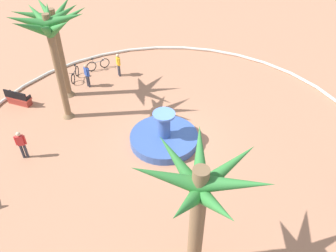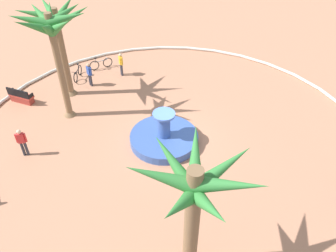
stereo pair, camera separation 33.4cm
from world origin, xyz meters
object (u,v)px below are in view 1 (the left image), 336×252
object	(u,v)px
palm_tree_by_curb	(50,34)
fountain	(164,138)
bicycle_by_lamppost	(75,74)
person_cyclist_helmet	(118,64)
bicycle_red_frame	(98,64)
person_cyclist_photo	(87,74)
palm_tree_mid_plaza	(55,29)
person_pedestrian_stroll	(21,144)
palm_tree_near_fountain	(200,196)
bench_southeast	(19,99)

from	to	relation	value
palm_tree_by_curb	fountain	bearing A→B (deg)	153.00
bicycle_by_lamppost	person_cyclist_helmet	size ratio (longest dim) A/B	1.04
fountain	bicycle_red_frame	bearing A→B (deg)	-63.98
bicycle_by_lamppost	person_cyclist_photo	distance (m)	1.50
bicycle_by_lamppost	person_cyclist_photo	xyz separation A→B (m)	(-0.98, 1.00, 0.53)
fountain	bicycle_by_lamppost	world-z (taller)	fountain
person_cyclist_helmet	bicycle_red_frame	bearing A→B (deg)	-34.02
palm_tree_mid_plaza	person_cyclist_helmet	world-z (taller)	palm_tree_mid_plaza
person_pedestrian_stroll	person_cyclist_photo	bearing A→B (deg)	-111.87
palm_tree_near_fountain	person_cyclist_helmet	world-z (taller)	palm_tree_near_fountain
bench_southeast	person_pedestrian_stroll	xyz separation A→B (m)	(-1.45, 4.89, 0.58)
palm_tree_near_fountain	person_pedestrian_stroll	bearing A→B (deg)	-40.30
bicycle_red_frame	person_cyclist_photo	size ratio (longest dim) A/B	0.97
palm_tree_near_fountain	palm_tree_by_curb	distance (m)	11.58
person_pedestrian_stroll	palm_tree_mid_plaza	bearing A→B (deg)	-104.20
bench_southeast	person_cyclist_helmet	bearing A→B (deg)	-154.57
person_cyclist_photo	person_pedestrian_stroll	distance (m)	7.06
fountain	palm_tree_near_fountain	world-z (taller)	palm_tree_near_fountain
palm_tree_by_curb	person_cyclist_helmet	xyz separation A→B (m)	(-2.91, -4.48, -4.25)
person_cyclist_helmet	person_pedestrian_stroll	size ratio (longest dim) A/B	0.99
person_cyclist_photo	bicycle_red_frame	bearing A→B (deg)	-102.39
bicycle_by_lamppost	person_pedestrian_stroll	xyz separation A→B (m)	(1.65, 7.55, 0.55)
fountain	person_pedestrian_stroll	size ratio (longest dim) A/B	2.21
bicycle_by_lamppost	person_cyclist_helmet	world-z (taller)	person_cyclist_helmet
person_cyclist_photo	person_pedestrian_stroll	xyz separation A→B (m)	(2.63, 6.55, 0.01)
bench_southeast	bicycle_by_lamppost	size ratio (longest dim) A/B	0.97
palm_tree_near_fountain	bench_southeast	bearing A→B (deg)	-51.30
bicycle_by_lamppost	person_cyclist_photo	size ratio (longest dim) A/B	1.04
person_cyclist_helmet	person_cyclist_photo	size ratio (longest dim) A/B	1.01
person_pedestrian_stroll	bicycle_by_lamppost	bearing A→B (deg)	-102.32
palm_tree_by_curb	bicycle_red_frame	distance (m)	7.43
fountain	bicycle_red_frame	world-z (taller)	fountain
palm_tree_by_curb	person_pedestrian_stroll	bearing A→B (deg)	62.45
palm_tree_near_fountain	bicycle_by_lamppost	distance (m)	15.73
person_cyclist_photo	fountain	bearing A→B (deg)	127.02
palm_tree_mid_plaza	person_pedestrian_stroll	xyz separation A→B (m)	(1.43, 5.64, -3.51)
palm_tree_near_fountain	palm_tree_by_curb	world-z (taller)	palm_tree_by_curb
bicycle_by_lamppost	palm_tree_by_curb	bearing A→B (deg)	91.04
fountain	person_cyclist_photo	xyz separation A→B (m)	(4.54, -6.01, 0.63)
fountain	bicycle_red_frame	distance (m)	9.21
bicycle_red_frame	palm_tree_mid_plaza	bearing A→B (deg)	61.80
palm_tree_mid_plaza	fountain	bearing A→B (deg)	138.32
person_cyclist_photo	palm_tree_near_fountain	bearing A→B (deg)	111.19
palm_tree_mid_plaza	bicycle_red_frame	world-z (taller)	palm_tree_mid_plaza
palm_tree_by_curb	palm_tree_mid_plaza	xyz separation A→B (m)	(0.30, -2.34, -0.73)
palm_tree_near_fountain	person_cyclist_helmet	distance (m)	14.95
palm_tree_near_fountain	person_cyclist_photo	bearing A→B (deg)	-68.81
bicycle_red_frame	person_cyclist_photo	xyz separation A→B (m)	(0.50, 2.26, 0.53)
fountain	palm_tree_by_curb	size ratio (longest dim) A/B	0.57
palm_tree_near_fountain	person_pedestrian_stroll	distance (m)	10.53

